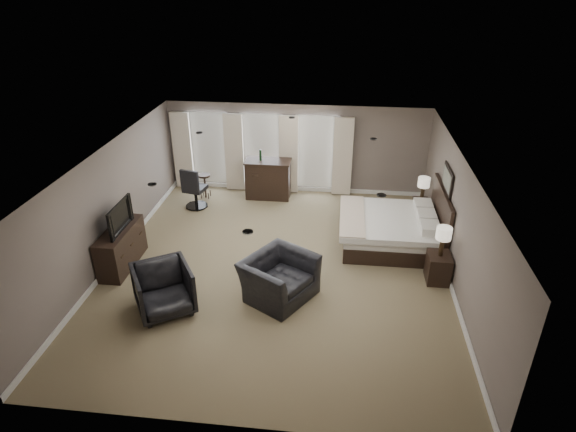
# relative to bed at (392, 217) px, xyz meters

# --- Properties ---
(room) EXTENTS (7.60, 8.60, 2.64)m
(room) POSITION_rel_bed_xyz_m (-2.58, -1.34, 0.57)
(room) COLOR #74664A
(room) RESTS_ON ground
(window_bay) EXTENTS (5.25, 0.20, 2.30)m
(window_bay) POSITION_rel_bed_xyz_m (-3.58, 2.76, 0.47)
(window_bay) COLOR silver
(window_bay) RESTS_ON room
(bed) EXTENTS (2.30, 2.20, 1.46)m
(bed) POSITION_rel_bed_xyz_m (0.00, 0.00, 0.00)
(bed) COLOR silver
(bed) RESTS_ON ground
(nightstand_near) EXTENTS (0.47, 0.58, 0.63)m
(nightstand_near) POSITION_rel_bed_xyz_m (0.89, -1.45, -0.42)
(nightstand_near) COLOR black
(nightstand_near) RESTS_ON ground
(nightstand_far) EXTENTS (0.40, 0.49, 0.53)m
(nightstand_far) POSITION_rel_bed_xyz_m (0.89, 1.45, -0.46)
(nightstand_far) COLOR black
(nightstand_far) RESTS_ON ground
(lamp_near) EXTENTS (0.32, 0.32, 0.66)m
(lamp_near) POSITION_rel_bed_xyz_m (0.89, -1.45, 0.22)
(lamp_near) COLOR beige
(lamp_near) RESTS_ON nightstand_near
(lamp_far) EXTENTS (0.31, 0.31, 0.64)m
(lamp_far) POSITION_rel_bed_xyz_m (0.89, 1.45, 0.12)
(lamp_far) COLOR beige
(lamp_far) RESTS_ON nightstand_far
(wall_art) EXTENTS (0.04, 0.96, 0.56)m
(wall_art) POSITION_rel_bed_xyz_m (1.12, 0.00, 1.02)
(wall_art) COLOR slate
(wall_art) RESTS_ON room
(dresser) EXTENTS (0.51, 1.57, 0.91)m
(dresser) POSITION_rel_bed_xyz_m (-6.03, -1.64, -0.28)
(dresser) COLOR black
(dresser) RESTS_ON ground
(tv) EXTENTS (0.63, 1.10, 0.14)m
(tv) POSITION_rel_bed_xyz_m (-6.03, -1.64, 0.25)
(tv) COLOR black
(tv) RESTS_ON dresser
(armchair_near) EXTENTS (1.46, 1.61, 1.18)m
(armchair_near) POSITION_rel_bed_xyz_m (-2.40, -2.38, -0.14)
(armchair_near) COLOR black
(armchair_near) RESTS_ON ground
(armchair_far) EXTENTS (1.39, 1.37, 1.06)m
(armchair_far) POSITION_rel_bed_xyz_m (-4.54, -3.09, -0.20)
(armchair_far) COLOR black
(armchair_far) RESTS_ON ground
(bar_counter) EXTENTS (1.30, 0.68, 1.14)m
(bar_counter) POSITION_rel_bed_xyz_m (-3.33, 2.33, -0.16)
(bar_counter) COLOR black
(bar_counter) RESTS_ON ground
(bar_stool_left) EXTENTS (0.44, 0.44, 0.71)m
(bar_stool_left) POSITION_rel_bed_xyz_m (-5.15, 2.09, -0.38)
(bar_stool_left) COLOR black
(bar_stool_left) RESTS_ON ground
(bar_stool_right) EXTENTS (0.46, 0.46, 0.81)m
(bar_stool_right) POSITION_rel_bed_xyz_m (-3.65, 2.19, -0.33)
(bar_stool_right) COLOR black
(bar_stool_right) RESTS_ON ground
(desk_chair) EXTENTS (0.72, 0.72, 1.19)m
(desk_chair) POSITION_rel_bed_xyz_m (-5.23, 1.43, -0.14)
(desk_chair) COLOR black
(desk_chair) RESTS_ON ground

